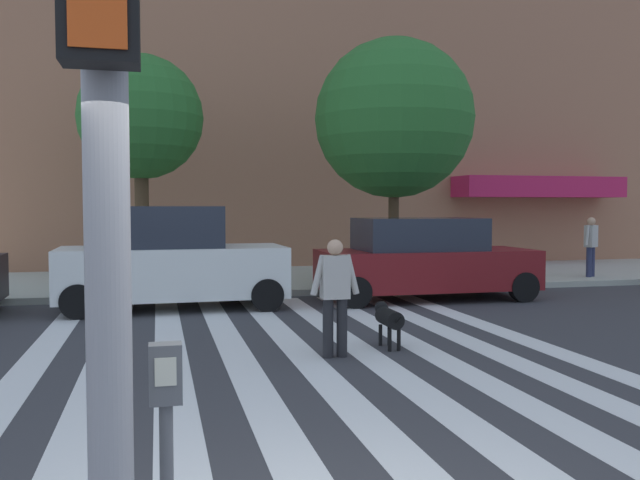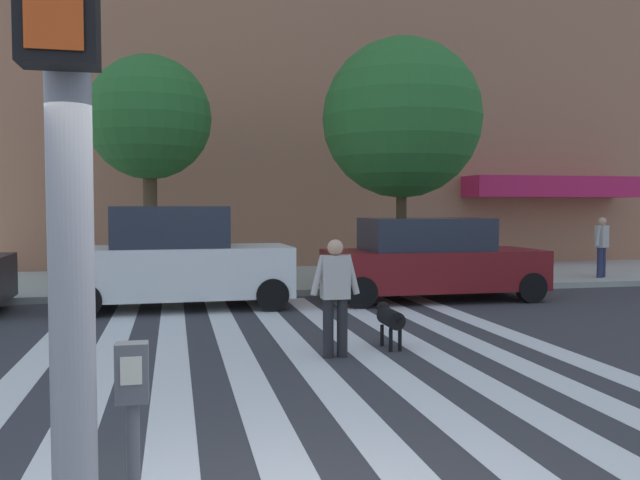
# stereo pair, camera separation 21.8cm
# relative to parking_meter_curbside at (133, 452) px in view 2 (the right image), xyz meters

# --- Properties ---
(ground_plane) EXTENTS (160.00, 160.00, 0.00)m
(ground_plane) POSITION_rel_parking_meter_curbside_xyz_m (0.90, 6.32, -1.03)
(ground_plane) COLOR #353538
(sidewalk_far) EXTENTS (80.00, 6.00, 0.15)m
(sidewalk_far) POSITION_rel_parking_meter_curbside_xyz_m (0.90, 15.17, -0.95)
(sidewalk_far) COLOR #A7AA99
(sidewalk_far) RESTS_ON ground_plane
(crosswalk_stripes) EXTENTS (7.65, 11.11, 0.01)m
(crosswalk_stripes) POSITION_rel_parking_meter_curbside_xyz_m (1.94, 6.32, -1.03)
(crosswalk_stripes) COLOR silver
(crosswalk_stripes) RESTS_ON ground_plane
(apartment_block) EXTENTS (28.41, 18.57, 22.12)m
(apartment_block) POSITION_rel_parking_meter_curbside_xyz_m (9.15, 26.75, 10.03)
(apartment_block) COLOR #9A664A
(apartment_block) RESTS_ON ground_plane
(parking_meter_curbside) EXTENTS (0.14, 0.11, 1.36)m
(parking_meter_curbside) POSITION_rel_parking_meter_curbside_xyz_m (0.00, 0.00, 0.00)
(parking_meter_curbside) COLOR #515456
(parking_meter_curbside) RESTS_ON sidewalk_near
(parked_car_behind_first) EXTENTS (4.55, 2.04, 2.10)m
(parked_car_behind_first) POSITION_rel_parking_meter_curbside_xyz_m (0.24, 10.97, -0.05)
(parked_car_behind_first) COLOR silver
(parked_car_behind_first) RESTS_ON ground_plane
(parked_car_third_in_line) EXTENTS (4.80, 1.97, 1.83)m
(parked_car_third_in_line) POSITION_rel_parking_meter_curbside_xyz_m (5.78, 10.97, -0.14)
(parked_car_third_in_line) COLOR maroon
(parked_car_third_in_line) RESTS_ON ground_plane
(street_tree_nearest) EXTENTS (3.09, 3.09, 5.71)m
(street_tree_nearest) POSITION_rel_parking_meter_curbside_xyz_m (-0.39, 14.33, 3.25)
(street_tree_nearest) COLOR #4C3823
(street_tree_nearest) RESTS_ON sidewalk_far
(street_tree_middle) EXTENTS (4.02, 4.02, 6.17)m
(street_tree_middle) POSITION_rel_parking_meter_curbside_xyz_m (5.83, 13.12, 3.27)
(street_tree_middle) COLOR #4C3823
(street_tree_middle) RESTS_ON sidewalk_far
(pedestrian_dog_walker) EXTENTS (0.70, 0.24, 1.64)m
(pedestrian_dog_walker) POSITION_rel_parking_meter_curbside_xyz_m (2.35, 5.94, -0.10)
(pedestrian_dog_walker) COLOR black
(pedestrian_dog_walker) RESTS_ON ground_plane
(dog_on_leash) EXTENTS (0.26, 0.97, 0.65)m
(dog_on_leash) POSITION_rel_parking_meter_curbside_xyz_m (3.29, 6.36, -0.59)
(dog_on_leash) COLOR black
(dog_on_leash) RESTS_ON ground_plane
(pedestrian_bystander) EXTENTS (0.65, 0.44, 1.64)m
(pedestrian_bystander) POSITION_rel_parking_meter_curbside_xyz_m (11.58, 13.08, 0.05)
(pedestrian_bystander) COLOR #282D4C
(pedestrian_bystander) RESTS_ON sidewalk_far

